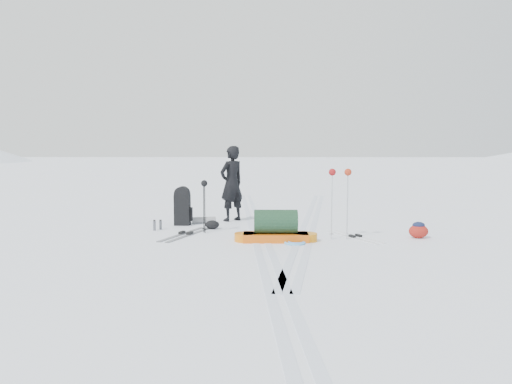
# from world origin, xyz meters

# --- Properties ---
(ground) EXTENTS (200.00, 200.00, 0.00)m
(ground) POSITION_xyz_m (0.00, 0.00, 0.00)
(ground) COLOR white
(ground) RESTS_ON ground
(ski_tracks) EXTENTS (3.38, 17.97, 0.01)m
(ski_tracks) POSITION_xyz_m (0.61, 0.88, 0.00)
(ski_tracks) COLOR silver
(ski_tracks) RESTS_ON ground
(skier) EXTENTS (0.86, 0.85, 2.01)m
(skier) POSITION_xyz_m (-0.73, 1.85, 1.00)
(skier) COLOR black
(skier) RESTS_ON ground
(pulk_sled) EXTENTS (1.74, 0.58, 0.67)m
(pulk_sled) POSITION_xyz_m (0.38, -1.09, 0.25)
(pulk_sled) COLOR #D9580C
(pulk_sled) RESTS_ON ground
(expedition_rucksack) EXTENTS (1.02, 0.61, 0.99)m
(expedition_rucksack) POSITION_xyz_m (-1.87, 1.11, 0.45)
(expedition_rucksack) COLOR black
(expedition_rucksack) RESTS_ON ground
(ski_poles_black) EXTENTS (0.15, 0.16, 1.22)m
(ski_poles_black) POSITION_xyz_m (-1.24, -0.06, 1.00)
(ski_poles_black) COLOR black
(ski_poles_black) RESTS_ON ground
(ski_poles_silver) EXTENTS (0.48, 0.15, 1.51)m
(ski_poles_silver) POSITION_xyz_m (1.75, -0.83, 1.27)
(ski_poles_silver) COLOR silver
(ski_poles_silver) RESTS_ON ground
(touring_skis_grey) EXTENTS (0.95, 2.00, 0.07)m
(touring_skis_grey) POSITION_xyz_m (-1.62, -0.35, 0.02)
(touring_skis_grey) COLOR gray
(touring_skis_grey) RESTS_ON ground
(touring_skis_white) EXTENTS (1.02, 1.69, 0.06)m
(touring_skis_white) POSITION_xyz_m (2.13, -0.64, 0.01)
(touring_skis_white) COLOR silver
(touring_skis_white) RESTS_ON ground
(rope_coil) EXTENTS (0.51, 0.51, 0.05)m
(rope_coil) POSITION_xyz_m (0.78, -1.36, 0.03)
(rope_coil) COLOR #61B8ED
(rope_coil) RESTS_ON ground
(small_daypack) EXTENTS (0.44, 0.35, 0.36)m
(small_daypack) POSITION_xyz_m (3.48, -0.67, 0.17)
(small_daypack) COLOR maroon
(small_daypack) RESTS_ON ground
(thermos_pair) EXTENTS (0.19, 0.23, 0.25)m
(thermos_pair) POSITION_xyz_m (-2.41, 0.31, 0.12)
(thermos_pair) COLOR slate
(thermos_pair) RESTS_ON ground
(stuff_sack) EXTENTS (0.34, 0.26, 0.21)m
(stuff_sack) POSITION_xyz_m (-1.11, 0.47, 0.11)
(stuff_sack) COLOR black
(stuff_sack) RESTS_ON ground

